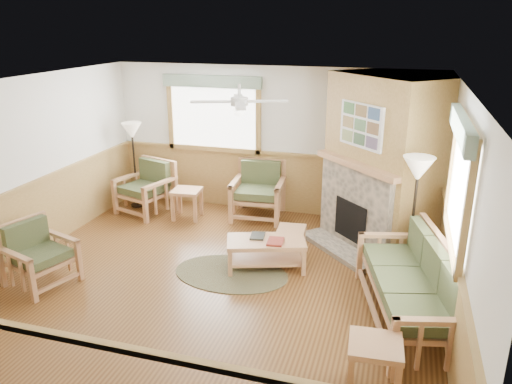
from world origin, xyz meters
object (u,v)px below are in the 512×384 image
(end_table_chairs, at_px, (187,204))
(floor_lamp_right, at_px, (413,221))
(sofa, at_px, (409,284))
(floor_lamp_left, at_px, (135,165))
(armchair_back_left, at_px, (145,188))
(armchair_left, at_px, (39,255))
(end_table_sofa, at_px, (374,368))
(armchair_back_right, at_px, (258,191))
(coffee_table, at_px, (266,254))
(footstool, at_px, (291,239))

(end_table_chairs, bearing_deg, floor_lamp_right, -18.31)
(sofa, distance_m, floor_lamp_left, 5.74)
(armchair_back_left, relative_size, end_table_chairs, 1.76)
(armchair_back_left, bearing_deg, armchair_left, -74.05)
(armchair_back_left, height_order, floor_lamp_right, floor_lamp_right)
(armchair_back_left, distance_m, floor_lamp_left, 0.56)
(end_table_sofa, bearing_deg, floor_lamp_right, 82.91)
(sofa, bearing_deg, floor_lamp_right, 165.46)
(armchair_back_right, xyz_separation_m, end_table_sofa, (2.36, -4.10, -0.22))
(armchair_back_right, bearing_deg, coffee_table, -75.48)
(sofa, distance_m, armchair_back_right, 3.80)
(coffee_table, bearing_deg, sofa, -40.95)
(armchair_left, xyz_separation_m, footstool, (3.06, 2.02, -0.25))
(floor_lamp_right, bearing_deg, end_table_sofa, -97.09)
(coffee_table, distance_m, end_table_sofa, 2.77)
(armchair_back_right, distance_m, floor_lamp_left, 2.46)
(armchair_back_right, bearing_deg, armchair_left, -129.13)
(floor_lamp_right, bearing_deg, floor_lamp_left, 162.53)
(armchair_back_left, xyz_separation_m, armchair_left, (-0.06, -2.84, -0.05))
(armchair_left, bearing_deg, armchair_back_right, -16.53)
(armchair_back_right, xyz_separation_m, coffee_table, (0.68, -1.89, -0.28))
(end_table_chairs, relative_size, floor_lamp_left, 0.33)
(end_table_sofa, distance_m, floor_lamp_right, 2.49)
(armchair_back_right, distance_m, end_table_sofa, 4.74)
(coffee_table, height_order, footstool, coffee_table)
(coffee_table, relative_size, footstool, 2.63)
(footstool, bearing_deg, floor_lamp_right, -16.10)
(sofa, distance_m, floor_lamp_right, 1.09)
(armchair_back_right, xyz_separation_m, floor_lamp_left, (-2.44, -0.10, 0.32))
(end_table_chairs, height_order, end_table_sofa, end_table_sofa)
(sofa, height_order, end_table_sofa, sofa)
(end_table_chairs, height_order, floor_lamp_right, floor_lamp_right)
(floor_lamp_left, xyz_separation_m, floor_lamp_right, (5.10, -1.61, 0.07))
(armchair_back_right, distance_m, armchair_left, 3.87)
(coffee_table, height_order, end_table_sofa, end_table_sofa)
(armchair_left, bearing_deg, armchair_back_left, 16.09)
(sofa, bearing_deg, coffee_table, -126.90)
(floor_lamp_right, bearing_deg, armchair_left, -162.62)
(end_table_sofa, bearing_deg, armchair_back_right, 119.99)
(armchair_left, bearing_deg, floor_lamp_left, 22.49)
(end_table_chairs, bearing_deg, coffee_table, -37.83)
(end_table_sofa, distance_m, footstool, 3.26)
(end_table_chairs, bearing_deg, armchair_left, -108.44)
(armchair_back_left, relative_size, armchair_left, 1.11)
(armchair_back_right, bearing_deg, end_table_sofa, -65.23)
(armchair_back_left, height_order, armchair_back_right, armchair_back_right)
(armchair_back_left, xyz_separation_m, armchair_back_right, (2.09, 0.37, 0.02))
(coffee_table, bearing_deg, end_table_sofa, -71.17)
(armchair_left, distance_m, footstool, 3.67)
(end_table_sofa, xyz_separation_m, floor_lamp_left, (-4.80, 4.00, 0.55))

